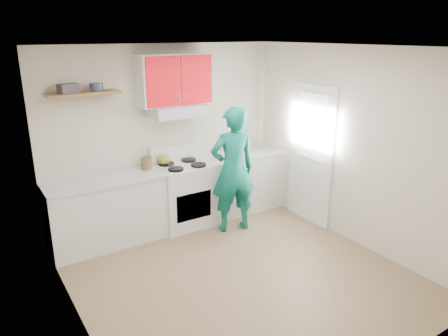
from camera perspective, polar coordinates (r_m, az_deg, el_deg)
floor at (r=5.17m, az=1.97°, el=-14.13°), size 3.80×3.80×0.00m
ceiling at (r=4.38m, az=2.34°, el=16.06°), size 3.60×3.80×0.04m
back_wall at (r=6.20m, az=-7.97°, el=4.32°), size 3.60×0.04×2.60m
front_wall at (r=3.35m, az=21.26°, el=-8.85°), size 3.60×0.04×2.60m
left_wall at (r=3.93m, az=-20.03°, el=-4.74°), size 0.04×3.80×2.60m
right_wall at (r=5.79m, az=16.93°, el=2.73°), size 0.04×3.80×2.60m
door at (r=6.30m, az=11.77°, el=1.73°), size 0.05×0.85×2.05m
door_glass at (r=6.18m, az=11.84°, el=5.48°), size 0.01×0.55×0.95m
counter_left at (r=5.86m, az=-15.62°, el=-5.81°), size 1.52×0.60×0.90m
counter_right at (r=6.74m, az=2.24°, el=-1.95°), size 1.32×0.60×0.90m
stove at (r=6.22m, az=-5.52°, el=-3.69°), size 0.76×0.65×0.92m
range_hood at (r=5.97m, az=-6.35°, el=7.72°), size 0.76×0.44×0.15m
upper_cabinets at (r=5.96m, az=-6.73°, el=11.82°), size 1.02×0.33×0.70m
shelf at (r=5.55m, az=-18.55°, el=9.55°), size 0.90×0.30×0.04m
books at (r=5.48m, az=-20.36°, el=10.06°), size 0.25×0.20×0.11m
tin at (r=5.58m, az=-16.91°, el=10.45°), size 0.18×0.18×0.10m
kettle at (r=6.09m, az=-8.13°, el=1.16°), size 0.25×0.25×0.17m
crock at (r=5.95m, az=-10.44°, el=0.55°), size 0.18×0.18×0.19m
cutting_board at (r=6.50m, az=1.72°, el=1.54°), size 0.33×0.26×0.02m
silicone_mat at (r=6.82m, az=5.19°, el=2.21°), size 0.32×0.28×0.01m
person at (r=5.90m, az=1.22°, el=-0.26°), size 0.73×0.56×1.80m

